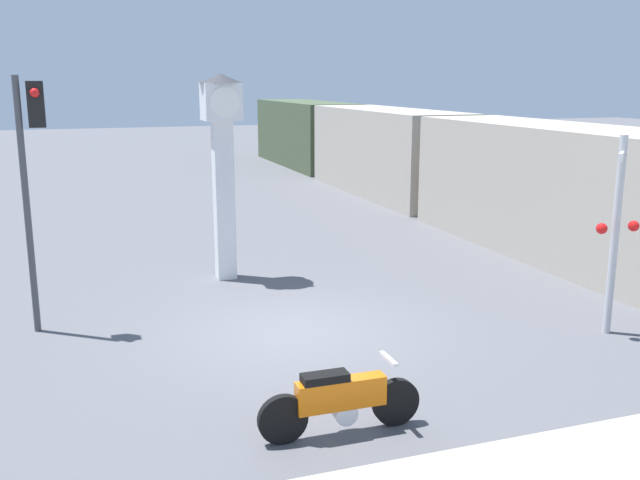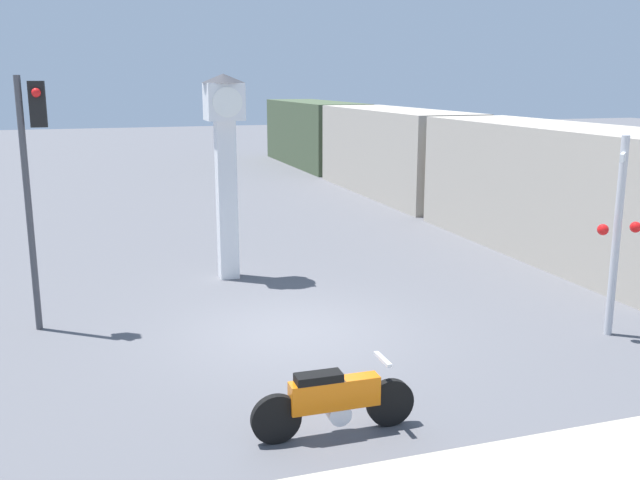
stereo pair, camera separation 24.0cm
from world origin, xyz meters
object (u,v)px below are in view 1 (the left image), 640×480
clock_tower (222,146)px  traffic_light (31,160)px  freight_train (387,152)px  motorcycle (340,400)px  railroad_crossing_signal (616,227)px

clock_tower → traffic_light: bearing=-148.0°
freight_train → clock_tower: bearing=-130.2°
motorcycle → clock_tower: (0.14, 7.96, 2.61)m
traffic_light → freight_train: bearing=45.3°
clock_tower → railroad_crossing_signal: clock_tower is taller
freight_train → railroad_crossing_signal: (-2.96, -16.40, 0.28)m
motorcycle → freight_train: bearing=64.5°
clock_tower → freight_train: bearing=49.8°
clock_tower → railroad_crossing_signal: 8.44m
clock_tower → railroad_crossing_signal: bearing=-45.5°
clock_tower → traffic_light: (-3.92, -2.45, 0.09)m
railroad_crossing_signal → freight_train: bearing=79.8°
clock_tower → traffic_light: 4.62m
clock_tower → railroad_crossing_signal: size_ratio=1.29×
traffic_light → railroad_crossing_signal: traffic_light is taller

